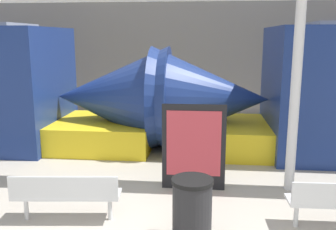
{
  "coord_description": "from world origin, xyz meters",
  "views": [
    {
      "loc": [
        0.4,
        -3.8,
        2.84
      ],
      "look_at": [
        -0.3,
        3.11,
        1.4
      ],
      "focal_mm": 40.0,
      "sensor_mm": 36.0,
      "label": 1
    }
  ],
  "objects_px": {
    "trash_bin": "(192,210)",
    "support_column_near": "(295,99)",
    "poster_board": "(194,147)",
    "bench_near": "(66,193)"
  },
  "relations": [
    {
      "from": "trash_bin",
      "to": "support_column_near",
      "type": "relative_size",
      "value": 0.26
    },
    {
      "from": "trash_bin",
      "to": "support_column_near",
      "type": "height_order",
      "value": "support_column_near"
    },
    {
      "from": "trash_bin",
      "to": "poster_board",
      "type": "xyz_separation_m",
      "value": [
        -0.04,
        1.87,
        0.36
      ]
    },
    {
      "from": "bench_near",
      "to": "trash_bin",
      "type": "distance_m",
      "value": 2.0
    },
    {
      "from": "bench_near",
      "to": "poster_board",
      "type": "xyz_separation_m",
      "value": [
        1.92,
        1.52,
        0.35
      ]
    },
    {
      "from": "support_column_near",
      "to": "poster_board",
      "type": "bearing_deg",
      "value": -174.56
    },
    {
      "from": "bench_near",
      "to": "support_column_near",
      "type": "xyz_separation_m",
      "value": [
        3.75,
        1.69,
        1.27
      ]
    },
    {
      "from": "trash_bin",
      "to": "poster_board",
      "type": "relative_size",
      "value": 0.57
    },
    {
      "from": "support_column_near",
      "to": "trash_bin",
      "type": "bearing_deg",
      "value": -131.05
    },
    {
      "from": "bench_near",
      "to": "trash_bin",
      "type": "xyz_separation_m",
      "value": [
        1.97,
        -0.35,
        -0.02
      ]
    }
  ]
}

